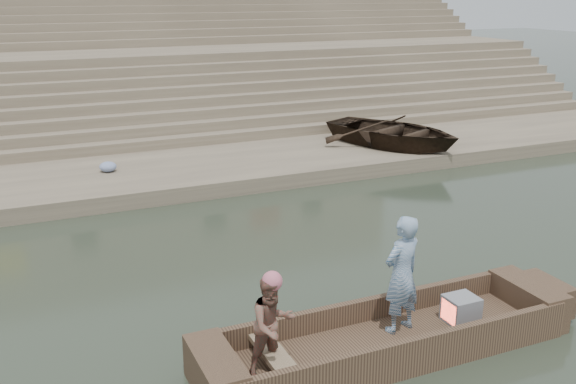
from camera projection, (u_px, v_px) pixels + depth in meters
ground at (353, 296)px, 10.94m from camera, size 120.00×120.00×0.00m
lower_landing at (211, 169)px, 17.86m from camera, size 32.00×4.00×0.40m
mid_landing at (149, 89)px, 24.04m from camera, size 32.00×3.00×2.80m
upper_landing at (114, 43)px, 29.78m from camera, size 32.00×3.00×5.20m
ghat_steps at (139, 73)px, 25.39m from camera, size 32.00×11.00×5.20m
main_rowboat at (388, 346)px, 9.20m from camera, size 5.00×1.30×0.22m
rowboat_trim at (401, 331)px, 9.21m from camera, size 6.04×2.63×2.01m
standing_man at (402, 274)px, 9.16m from camera, size 0.72×0.56×1.75m
rowing_man at (272, 325)px, 8.20m from camera, size 0.72×0.60×1.34m
television at (460, 309)px, 9.59m from camera, size 0.46×0.42×0.40m
beached_rowboat at (393, 132)px, 19.53m from camera, size 4.57×5.17×0.89m
cloth_bundles at (11, 171)px, 16.45m from camera, size 5.11×1.57×0.26m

